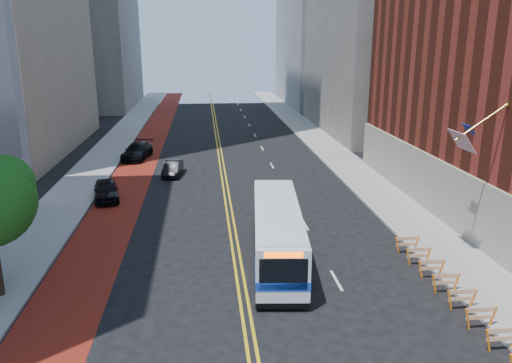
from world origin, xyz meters
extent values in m
plane|color=black|center=(0.00, 0.00, 0.00)|extent=(160.00, 160.00, 0.00)
cube|color=gray|center=(-12.00, 30.00, 0.07)|extent=(4.00, 140.00, 0.15)
cube|color=gray|center=(12.00, 30.00, 0.07)|extent=(4.00, 140.00, 0.15)
cube|color=maroon|center=(-8.10, 30.00, 0.00)|extent=(3.60, 140.00, 0.01)
cube|color=gold|center=(-0.18, 30.00, 0.00)|extent=(0.14, 140.00, 0.01)
cube|color=gold|center=(0.18, 30.00, 0.00)|extent=(0.14, 140.00, 0.01)
cube|color=silver|center=(4.80, 6.00, 0.01)|extent=(0.14, 2.20, 0.01)
cube|color=silver|center=(4.80, 14.00, 0.01)|extent=(0.14, 2.20, 0.01)
cube|color=silver|center=(4.80, 22.00, 0.01)|extent=(0.14, 2.20, 0.01)
cube|color=silver|center=(4.80, 30.00, 0.01)|extent=(0.14, 2.20, 0.01)
cube|color=silver|center=(4.80, 38.00, 0.01)|extent=(0.14, 2.20, 0.01)
cube|color=silver|center=(4.80, 46.00, 0.01)|extent=(0.14, 2.20, 0.01)
cube|color=silver|center=(4.80, 54.00, 0.01)|extent=(0.14, 2.20, 0.01)
cube|color=silver|center=(4.80, 62.00, 0.01)|extent=(0.14, 2.20, 0.01)
cube|color=silver|center=(4.80, 70.00, 0.01)|extent=(0.14, 2.20, 0.01)
cube|color=silver|center=(4.80, 78.00, 0.01)|extent=(0.14, 2.20, 0.01)
cube|color=silver|center=(4.80, 86.00, 0.01)|extent=(0.14, 2.20, 0.01)
cube|color=#9E9384|center=(14.05, 12.00, 2.00)|extent=(0.50, 36.00, 4.00)
cube|color=black|center=(14.15, 13.00, 1.10)|extent=(0.35, 2.80, 2.20)
cube|color=black|center=(14.15, 20.00, 1.10)|extent=(0.35, 2.80, 2.20)
cube|color=#A57F33|center=(14.05, 8.00, 8.50)|extent=(0.25, 0.25, 0.25)
cylinder|color=#A57F33|center=(12.70, 8.00, 7.60)|extent=(2.85, 0.12, 2.05)
cube|color=#B21419|center=(11.70, 8.00, 6.60)|extent=(0.75, 1.90, 1.05)
cube|color=navy|center=(12.25, 8.45, 7.15)|extent=(0.39, 0.85, 0.52)
cube|color=orange|center=(9.05, -0.45, 0.50)|extent=(0.32, 0.06, 0.99)
cube|color=orange|center=(9.60, -0.45, 0.90)|extent=(1.25, 0.05, 0.22)
cube|color=orange|center=(9.60, -0.45, 0.55)|extent=(1.25, 0.05, 0.18)
cube|color=orange|center=(9.05, 1.10, 0.50)|extent=(0.32, 0.06, 0.99)
cube|color=orange|center=(10.15, 1.10, 0.50)|extent=(0.32, 0.06, 0.99)
cube|color=orange|center=(9.60, 1.10, 0.90)|extent=(1.25, 0.05, 0.22)
cube|color=orange|center=(9.60, 1.10, 0.55)|extent=(1.25, 0.05, 0.18)
cube|color=orange|center=(9.05, 2.65, 0.50)|extent=(0.32, 0.06, 0.99)
cube|color=orange|center=(10.15, 2.65, 0.50)|extent=(0.32, 0.06, 0.99)
cube|color=orange|center=(9.60, 2.65, 0.90)|extent=(1.25, 0.05, 0.22)
cube|color=orange|center=(9.60, 2.65, 0.55)|extent=(1.25, 0.05, 0.18)
cube|color=orange|center=(9.05, 4.20, 0.50)|extent=(0.32, 0.06, 0.99)
cube|color=orange|center=(10.15, 4.20, 0.50)|extent=(0.32, 0.06, 0.99)
cube|color=orange|center=(9.60, 4.20, 0.90)|extent=(1.25, 0.05, 0.22)
cube|color=orange|center=(9.60, 4.20, 0.55)|extent=(1.25, 0.05, 0.18)
cube|color=orange|center=(9.05, 5.75, 0.50)|extent=(0.32, 0.06, 0.99)
cube|color=orange|center=(10.15, 5.75, 0.50)|extent=(0.32, 0.06, 0.99)
cube|color=orange|center=(9.60, 5.75, 0.90)|extent=(1.25, 0.05, 0.22)
cube|color=orange|center=(9.60, 5.75, 0.55)|extent=(1.25, 0.05, 0.18)
cube|color=orange|center=(9.05, 7.30, 0.50)|extent=(0.32, 0.06, 0.99)
cube|color=orange|center=(10.15, 7.30, 0.50)|extent=(0.32, 0.06, 0.99)
cube|color=orange|center=(9.60, 7.30, 0.90)|extent=(1.25, 0.05, 0.22)
cube|color=orange|center=(9.60, 7.30, 0.55)|extent=(1.25, 0.05, 0.18)
cube|color=orange|center=(9.05, 8.85, 0.50)|extent=(0.32, 0.06, 0.99)
cube|color=orange|center=(10.15, 8.85, 0.50)|extent=(0.32, 0.06, 0.99)
cube|color=orange|center=(9.60, 8.85, 0.90)|extent=(1.25, 0.05, 0.22)
cube|color=orange|center=(9.60, 8.85, 0.55)|extent=(1.25, 0.05, 0.18)
sphere|color=#165011|center=(-10.70, 6.40, 5.35)|extent=(2.80, 2.80, 2.80)
cube|color=silver|center=(2.18, 8.77, 1.65)|extent=(3.49, 11.32, 2.64)
cube|color=#153BB0|center=(2.18, 8.77, 1.25)|extent=(3.53, 11.36, 0.42)
cube|color=black|center=(2.25, 9.51, 2.09)|extent=(3.21, 8.00, 0.88)
cube|color=black|center=(1.64, 3.26, 1.86)|extent=(2.12, 0.30, 1.48)
cube|color=black|center=(2.72, 14.28, 2.04)|extent=(1.93, 0.28, 0.93)
cube|color=#FF5905|center=(1.64, 3.25, 2.78)|extent=(1.69, 0.24, 0.28)
cube|color=silver|center=(2.18, 8.77, 3.02)|extent=(3.32, 10.75, 0.11)
cube|color=black|center=(2.18, 8.77, 0.32)|extent=(3.52, 11.35, 0.28)
cylinder|color=black|center=(0.74, 5.33, 0.46)|extent=(0.37, 0.95, 0.93)
cylinder|color=black|center=(2.92, 5.12, 0.46)|extent=(0.37, 0.95, 0.93)
cylinder|color=black|center=(1.39, 11.98, 0.46)|extent=(0.37, 0.95, 0.93)
cylinder|color=black|center=(3.57, 11.77, 0.46)|extent=(0.37, 0.95, 0.93)
cylinder|color=black|center=(1.52, 13.31, 0.46)|extent=(0.37, 0.95, 0.93)
cylinder|color=black|center=(3.70, 13.10, 0.46)|extent=(0.37, 0.95, 0.93)
imported|color=black|center=(-9.12, 20.79, 0.75)|extent=(2.62, 4.66, 1.50)
imported|color=black|center=(-4.50, 27.42, 0.66)|extent=(1.79, 4.10, 1.31)
imported|color=black|center=(-8.45, 34.36, 0.79)|extent=(3.10, 5.72, 1.57)
camera|label=1|loc=(-1.61, -16.22, 11.65)|focal=35.00mm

